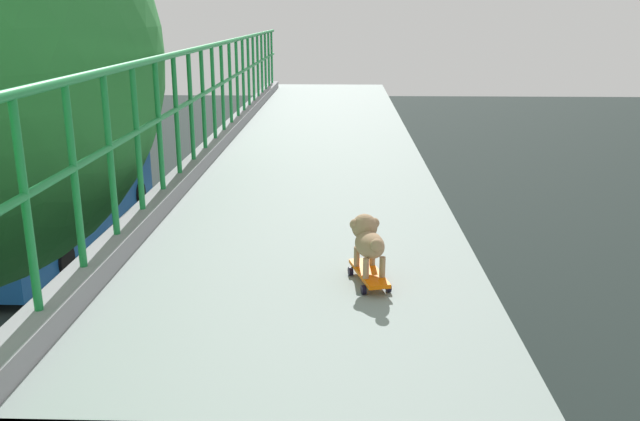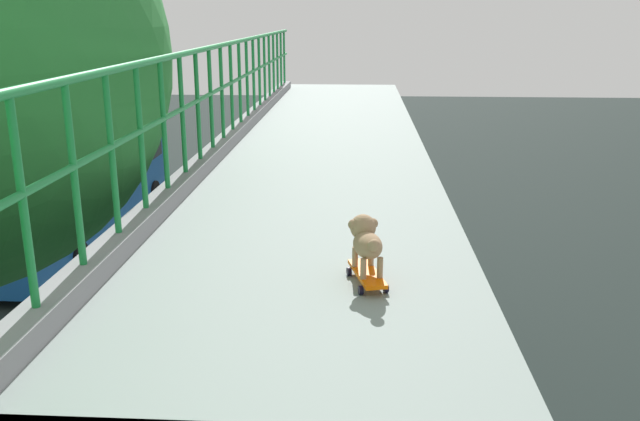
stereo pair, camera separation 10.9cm
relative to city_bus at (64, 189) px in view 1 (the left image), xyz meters
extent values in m
cylinder|color=#1C813D|center=(7.45, -17.63, 4.55)|extent=(0.04, 0.04, 1.08)
cylinder|color=#1C813D|center=(7.45, -17.03, 4.55)|extent=(0.04, 0.04, 1.08)
cylinder|color=#1C813D|center=(7.45, -16.42, 4.55)|extent=(0.04, 0.04, 1.08)
cylinder|color=#1C813D|center=(7.45, -15.81, 4.55)|extent=(0.04, 0.04, 1.08)
cylinder|color=#1C813D|center=(7.45, -15.20, 4.55)|extent=(0.04, 0.04, 1.08)
cylinder|color=#1C813D|center=(7.45, -14.59, 4.55)|extent=(0.04, 0.04, 1.08)
cylinder|color=#1C813D|center=(7.45, -13.99, 4.55)|extent=(0.04, 0.04, 1.08)
cylinder|color=#1C813D|center=(7.45, -13.38, 4.55)|extent=(0.04, 0.04, 1.08)
cylinder|color=#1C813D|center=(7.45, -12.77, 4.55)|extent=(0.04, 0.04, 1.08)
cylinder|color=#1C813D|center=(7.45, -12.16, 4.55)|extent=(0.04, 0.04, 1.08)
cylinder|color=#1C813D|center=(7.45, -11.55, 4.55)|extent=(0.04, 0.04, 1.08)
cylinder|color=#1C813D|center=(7.45, -10.95, 4.55)|extent=(0.04, 0.04, 1.08)
cylinder|color=#1C813D|center=(7.45, -10.34, 4.55)|extent=(0.04, 0.04, 1.08)
cylinder|color=#1C813D|center=(7.45, -9.73, 4.55)|extent=(0.04, 0.04, 1.08)
cylinder|color=#1C813D|center=(7.45, -9.12, 4.55)|extent=(0.04, 0.04, 1.08)
cylinder|color=#1C813D|center=(7.45, -8.51, 4.55)|extent=(0.04, 0.04, 1.08)
cylinder|color=#1C813D|center=(7.45, -7.91, 4.55)|extent=(0.04, 0.04, 1.08)
cylinder|color=#1C813D|center=(7.45, -7.30, 4.55)|extent=(0.04, 0.04, 1.08)
cylinder|color=#1C813D|center=(7.45, -6.69, 4.55)|extent=(0.04, 0.04, 1.08)
cylinder|color=#1C813D|center=(7.45, -6.08, 4.55)|extent=(0.04, 0.04, 1.08)
cylinder|color=black|center=(4.41, -10.46, -1.42)|extent=(0.20, 0.62, 0.62)
cube|color=#154C93|center=(0.00, 0.00, -0.08)|extent=(2.36, 11.56, 2.75)
cube|color=black|center=(0.00, 0.00, 0.40)|extent=(2.38, 10.64, 0.70)
cylinder|color=black|center=(1.13, 4.04, -1.25)|extent=(0.28, 0.96, 0.96)
cylinder|color=black|center=(-1.13, 4.04, -1.25)|extent=(0.28, 0.96, 0.96)
cylinder|color=black|center=(1.13, -3.18, -1.25)|extent=(0.28, 0.96, 0.96)
cube|color=#F56103|center=(9.15, -16.90, 3.93)|extent=(0.24, 0.48, 0.02)
cylinder|color=black|center=(9.18, -16.73, 3.89)|extent=(0.04, 0.06, 0.06)
cylinder|color=black|center=(9.04, -16.77, 3.89)|extent=(0.04, 0.06, 0.06)
cylinder|color=black|center=(9.26, -17.02, 3.89)|extent=(0.04, 0.06, 0.06)
cylinder|color=black|center=(9.11, -17.06, 3.89)|extent=(0.04, 0.06, 0.06)
cylinder|color=#9E7D5A|center=(9.17, -16.78, 4.01)|extent=(0.04, 0.04, 0.12)
cylinder|color=#9E7D5A|center=(9.07, -16.81, 4.01)|extent=(0.04, 0.04, 0.12)
cylinder|color=#9E7D5A|center=(9.22, -16.98, 4.01)|extent=(0.04, 0.04, 0.12)
cylinder|color=#9E7D5A|center=(9.12, -17.01, 4.01)|extent=(0.04, 0.04, 0.12)
ellipsoid|color=#9E7D5A|center=(9.15, -16.90, 4.12)|extent=(0.23, 0.31, 0.15)
sphere|color=#9E7D5A|center=(9.12, -16.78, 4.19)|extent=(0.16, 0.16, 0.16)
ellipsoid|color=#958360|center=(9.10, -16.71, 4.18)|extent=(0.07, 0.08, 0.05)
sphere|color=#9E7D5A|center=(9.18, -16.77, 4.21)|extent=(0.07, 0.07, 0.07)
sphere|color=#9E7D5A|center=(9.06, -16.80, 4.21)|extent=(0.07, 0.07, 0.07)
sphere|color=#9E7D5A|center=(9.18, -17.03, 4.16)|extent=(0.08, 0.08, 0.08)
camera|label=1|loc=(8.98, -20.69, 5.44)|focal=37.62mm
camera|label=2|loc=(9.09, -20.68, 5.44)|focal=37.62mm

